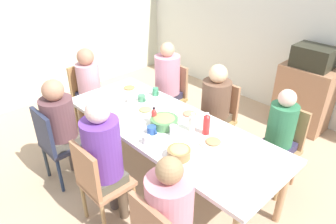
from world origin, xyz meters
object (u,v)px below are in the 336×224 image
Objects in this scene: dining_table at (168,130)px; chair_5 at (219,115)px; microwave at (313,57)px; person_4 at (60,121)px; plate_1 at (213,142)px; person_1 at (89,82)px; cup_4 at (131,100)px; chair_4 at (56,142)px; plate_0 at (94,104)px; chair_3 at (281,143)px; chair_2 at (172,93)px; person_3 at (279,133)px; cup_6 at (107,111)px; bowl_1 at (164,121)px; cup_0 at (147,140)px; bowl_0 at (179,152)px; plate_3 at (129,88)px; person_5 at (215,102)px; person_0 at (170,211)px; cup_5 at (111,102)px; person_6 at (104,153)px; bottle_2 at (207,124)px; cup_1 at (156,92)px; plate_4 at (189,114)px; cup_3 at (174,130)px; cup_2 at (152,130)px; bottle_1 at (192,122)px; person_2 at (167,79)px; bottle_0 at (154,116)px; side_cabinet at (303,98)px; chair_6 at (98,181)px; plate_2 at (145,110)px; chair_1 at (88,93)px; cup_7 at (142,98)px.

chair_5 is (0.00, 0.85, -0.15)m from dining_table.
chair_5 is at bearing -109.15° from microwave.
person_4 is 4.70× the size of plate_1.
person_1 is 9.59× the size of cup_4.
chair_4 is 4.10× the size of plate_0.
person_1 is 2.50m from chair_3.
person_3 is (1.64, -0.09, 0.17)m from chair_2.
chair_3 is at bearing 39.93° from cup_6.
bowl_1 is 0.34m from cup_0.
plate_1 is 1.25× the size of bowl_0.
cup_6 is (0.23, -1.18, 0.26)m from chair_2.
plate_3 is 0.53× the size of microwave.
person_5 reaches higher than person_3.
cup_5 is (-1.56, 0.58, 0.05)m from person_0.
microwave is at bearing 91.84° from plate_1.
person_0 is 1.64m from person_4.
person_6 is 4.66× the size of bowl_1.
cup_1 is at bearing 168.23° from bottle_2.
person_3 is at bearing 37.63° from cup_6.
chair_2 is 3.49× the size of plate_4.
plate_3 is (-0.94, 0.98, -0.03)m from person_6.
person_1 is 10.58× the size of cup_3.
cup_2 is 0.40m from bottle_1.
person_2 is at bearing 130.07° from cup_2.
person_2 is at bearing 129.92° from bottle_0.
cup_2 is at bearing -84.35° from bowl_1.
person_1 is at bearing 129.52° from chair_4.
side_cabinet is (-0.36, 2.92, -0.27)m from person_0.
chair_6 is (0.82, -1.69, 0.00)m from chair_2.
chair_3 is 8.28× the size of cup_1.
person_1 is 6.39× the size of bottle_0.
person_5 is (0.82, 1.52, -0.01)m from person_4.
person_3 is (-0.00, 1.51, -0.04)m from person_0.
person_6 reaches higher than bottle_1.
plate_0 and plate_1 have the same top height.
microwave is at bearing 0.00° from side_cabinet.
plate_0 is 2.83m from side_cabinet.
plate_2 and plate_3 have the same top height.
cup_5 is at bearing 83.46° from chair_4.
person_1 is 1.30× the size of chair_6.
chair_4 reaches higher than plate_2.
chair_1 is 1.82m from chair_6.
cup_5 is (-1.27, -0.25, 0.02)m from plate_1.
person_5 reaches higher than plate_2.
person_5 reaches higher than cup_6.
bowl_1 is 2.21× the size of cup_2.
bottle_2 reaches higher than cup_4.
person_1 is 4.59× the size of plate_3.
chair_4 is 4.93× the size of bottle_0.
bowl_1 is 2.30× the size of cup_7.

